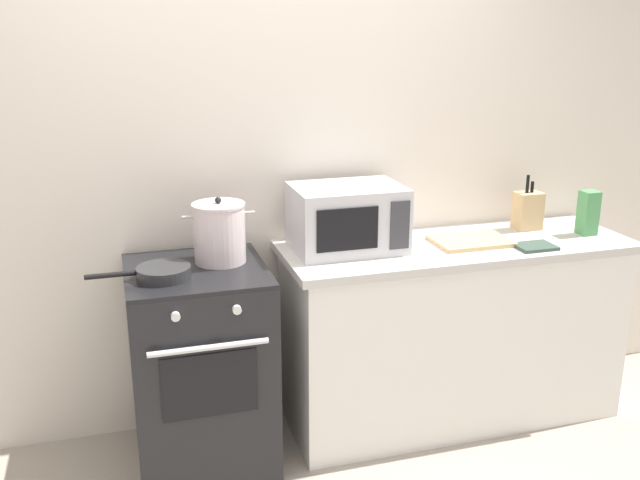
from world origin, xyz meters
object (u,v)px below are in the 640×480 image
(oven_mitt, at_px, (535,246))
(stock_pot, at_px, (219,233))
(cutting_board, at_px, (471,241))
(knife_block, at_px, (528,210))
(frying_pan, at_px, (162,272))
(stove, at_px, (201,366))
(pasta_box, at_px, (588,213))
(microwave, at_px, (347,218))

(oven_mitt, bearing_deg, stock_pot, 171.17)
(cutting_board, relative_size, knife_block, 1.28)
(frying_pan, xyz_separation_m, knife_block, (1.85, 0.22, 0.07))
(stove, xyz_separation_m, oven_mitt, (1.56, -0.16, 0.47))
(knife_block, distance_m, pasta_box, 0.29)
(cutting_board, xyz_separation_m, pasta_box, (0.62, -0.03, 0.10))
(microwave, bearing_deg, frying_pan, -169.44)
(stove, distance_m, microwave, 0.94)
(microwave, bearing_deg, oven_mitt, -15.68)
(knife_block, bearing_deg, microwave, -176.42)
(cutting_board, height_order, knife_block, knife_block)
(stock_pot, height_order, cutting_board, stock_pot)
(knife_block, relative_size, pasta_box, 1.28)
(pasta_box, height_order, oven_mitt, pasta_box)
(microwave, relative_size, pasta_box, 2.27)
(microwave, xyz_separation_m, knife_block, (0.99, 0.06, -0.05))
(cutting_board, bearing_deg, pasta_box, -2.76)
(cutting_board, height_order, oven_mitt, cutting_board)
(oven_mitt, bearing_deg, knife_block, 64.64)
(frying_pan, distance_m, knife_block, 1.86)
(cutting_board, height_order, pasta_box, pasta_box)
(frying_pan, xyz_separation_m, microwave, (0.86, 0.16, 0.12))
(cutting_board, distance_m, pasta_box, 0.63)
(frying_pan, height_order, pasta_box, pasta_box)
(stock_pot, xyz_separation_m, frying_pan, (-0.27, -0.15, -0.11))
(stove, height_order, cutting_board, cutting_board)
(cutting_board, distance_m, knife_block, 0.42)
(stove, distance_m, knife_block, 1.80)
(stove, xyz_separation_m, stock_pot, (0.12, 0.07, 0.59))
(stock_pot, height_order, microwave, microwave)
(stock_pot, xyz_separation_m, microwave, (0.59, 0.01, 0.02))
(stock_pot, relative_size, pasta_box, 1.43)
(stock_pot, distance_m, oven_mitt, 1.46)
(stock_pot, height_order, oven_mitt, stock_pot)
(stock_pot, distance_m, knife_block, 1.59)
(stock_pot, distance_m, frying_pan, 0.32)
(knife_block, xyz_separation_m, pasta_box, (0.23, -0.17, 0.01))
(stock_pot, xyz_separation_m, cutting_board, (1.19, -0.06, -0.12))
(stove, relative_size, cutting_board, 2.56)
(stove, distance_m, frying_pan, 0.51)
(stove, relative_size, oven_mitt, 5.11)
(frying_pan, bearing_deg, knife_block, 6.85)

